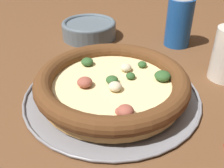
% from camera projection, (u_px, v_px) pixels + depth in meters
% --- Properties ---
extents(ground_plane, '(3.00, 3.00, 0.00)m').
position_uv_depth(ground_plane, '(112.00, 96.00, 0.50)').
color(ground_plane, brown).
extents(pizza_tray, '(0.33, 0.33, 0.01)m').
position_uv_depth(pizza_tray, '(112.00, 95.00, 0.50)').
color(pizza_tray, gray).
rests_on(pizza_tray, ground_plane).
extents(pizza, '(0.29, 0.29, 0.04)m').
position_uv_depth(pizza, '(112.00, 83.00, 0.49)').
color(pizza, tan).
rests_on(pizza, pizza_tray).
extents(bowl_near, '(0.15, 0.15, 0.05)m').
position_uv_depth(bowl_near, '(90.00, 29.00, 0.73)').
color(bowl_near, slate).
rests_on(bowl_near, ground_plane).
extents(beverage_can, '(0.07, 0.07, 0.12)m').
position_uv_depth(beverage_can, '(179.00, 22.00, 0.67)').
color(beverage_can, '#194C99').
rests_on(beverage_can, ground_plane).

